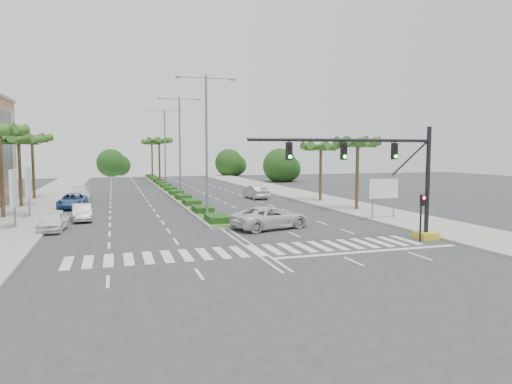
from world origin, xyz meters
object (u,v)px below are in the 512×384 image
at_px(car_parked_c, 72,201).
at_px(car_right, 256,192).
at_px(car_parked_d, 80,194).
at_px(car_crossing, 270,218).
at_px(car_parked_a, 53,221).
at_px(car_parked_b, 82,212).

height_order(car_parked_c, car_right, car_right).
relative_size(car_parked_d, car_crossing, 0.91).
bearing_deg(car_parked_a, car_parked_c, 94.55).
xyz_separation_m(car_parked_d, car_crossing, (14.57, -24.98, 0.04)).
height_order(car_parked_a, car_parked_d, car_parked_d).
xyz_separation_m(car_parked_a, car_right, (20.39, 16.95, 0.11)).
bearing_deg(car_parked_b, car_parked_a, -114.87).
height_order(car_parked_a, car_crossing, car_crossing).
bearing_deg(car_parked_c, car_crossing, -45.99).
distance_m(car_parked_b, car_crossing, 15.76).
relative_size(car_parked_b, car_parked_c, 0.79).
relative_size(car_parked_a, car_crossing, 0.70).
relative_size(car_parked_a, car_parked_c, 0.78).
height_order(car_parked_a, car_right, car_right).
bearing_deg(car_parked_c, car_parked_b, -77.93).
distance_m(car_parked_a, car_parked_c, 13.45).
relative_size(car_parked_a, car_parked_b, 0.99).
height_order(car_parked_c, car_parked_d, car_parked_d).
bearing_deg(car_right, car_parked_a, 35.79).
xyz_separation_m(car_parked_b, car_parked_c, (-1.39, 8.80, 0.05)).
relative_size(car_parked_b, car_parked_d, 0.78).
bearing_deg(car_crossing, car_parked_a, 60.50).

